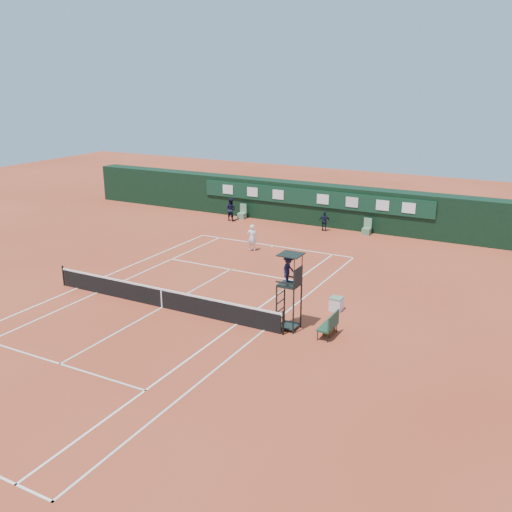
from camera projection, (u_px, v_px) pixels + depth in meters
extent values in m
plane|color=#B2462A|center=(162.00, 307.00, 27.20)|extent=(90.00, 90.00, 0.00)
cube|color=white|center=(273.00, 246.00, 37.20)|extent=(11.05, 0.08, 0.01)
cube|color=silver|center=(264.00, 330.00, 24.73)|extent=(0.08, 23.85, 0.01)
cube|color=white|center=(77.00, 288.00, 29.67)|extent=(0.08, 23.85, 0.01)
cube|color=white|center=(237.00, 324.00, 25.35)|extent=(0.08, 23.85, 0.01)
cube|color=white|center=(97.00, 293.00, 29.06)|extent=(0.08, 23.85, 0.01)
cube|color=white|center=(230.00, 269.00, 32.58)|extent=(8.31, 0.08, 0.01)
cube|color=silver|center=(60.00, 364.00, 21.82)|extent=(8.31, 0.08, 0.01)
cube|color=silver|center=(162.00, 307.00, 27.20)|extent=(0.08, 12.88, 0.01)
cube|color=silver|center=(272.00, 246.00, 37.07)|extent=(0.08, 0.30, 0.01)
cube|color=black|center=(162.00, 299.00, 27.07)|extent=(12.60, 0.04, 0.90)
cube|color=white|center=(161.00, 289.00, 26.92)|extent=(12.80, 0.06, 0.08)
cube|color=white|center=(162.00, 298.00, 27.07)|extent=(0.06, 0.05, 0.92)
cylinder|color=black|center=(283.00, 323.00, 24.15)|extent=(0.10, 0.10, 1.10)
cylinder|color=black|center=(63.00, 276.00, 29.92)|extent=(0.10, 0.10, 1.10)
cube|color=black|center=(314.00, 204.00, 42.53)|extent=(40.00, 1.50, 3.00)
cube|color=#0E3421|center=(310.00, 198.00, 41.67)|extent=(18.00, 0.10, 1.20)
cube|color=white|center=(228.00, 189.00, 44.76)|extent=(0.90, 0.04, 0.70)
cube|color=white|center=(252.00, 192.00, 43.77)|extent=(0.90, 0.04, 0.70)
cube|color=white|center=(278.00, 195.00, 42.78)|extent=(0.90, 0.04, 0.70)
cube|color=white|center=(323.00, 199.00, 41.16)|extent=(0.90, 0.04, 0.70)
cube|color=silver|center=(352.00, 202.00, 40.16)|extent=(0.90, 0.04, 0.70)
cube|color=white|center=(383.00, 205.00, 39.17)|extent=(0.90, 0.04, 0.70)
cube|color=white|center=(409.00, 208.00, 38.36)|extent=(0.90, 0.04, 0.70)
cube|color=#5F9269|center=(242.00, 216.00, 44.29)|extent=(0.55, 0.50, 0.46)
cube|color=#5E9168|center=(243.00, 208.00, 44.31)|extent=(0.55, 0.06, 0.70)
cube|color=#537F58|center=(366.00, 231.00, 39.78)|extent=(0.55, 0.50, 0.46)
cube|color=#619567|center=(368.00, 223.00, 39.80)|extent=(0.55, 0.06, 0.70)
cylinder|color=black|center=(276.00, 309.00, 24.46)|extent=(0.07, 0.07, 2.00)
cylinder|color=black|center=(284.00, 303.00, 25.14)|extent=(0.07, 0.07, 2.00)
cylinder|color=black|center=(293.00, 312.00, 24.10)|extent=(0.07, 0.07, 2.00)
cylinder|color=black|center=(301.00, 306.00, 24.78)|extent=(0.07, 0.07, 2.00)
cube|color=black|center=(289.00, 285.00, 24.31)|extent=(0.85, 0.85, 0.08)
cube|color=black|center=(298.00, 277.00, 24.01)|extent=(0.06, 0.85, 0.80)
cube|color=black|center=(285.00, 283.00, 23.89)|extent=(0.85, 0.05, 0.06)
cube|color=black|center=(293.00, 277.00, 24.60)|extent=(0.85, 0.05, 0.06)
cylinder|color=black|center=(294.00, 270.00, 23.54)|extent=(0.04, 0.04, 1.00)
cylinder|color=black|center=(302.00, 264.00, 24.21)|extent=(0.04, 0.04, 1.00)
cube|color=black|center=(291.00, 254.00, 23.88)|extent=(0.95, 0.95, 0.04)
cube|color=black|center=(288.00, 325.00, 24.87)|extent=(0.80, 0.80, 0.05)
cube|color=black|center=(280.00, 318.00, 24.98)|extent=(0.04, 0.80, 0.04)
cube|color=black|center=(280.00, 310.00, 24.86)|extent=(0.04, 0.80, 0.04)
cube|color=black|center=(280.00, 301.00, 24.74)|extent=(0.04, 0.80, 0.04)
cube|color=black|center=(281.00, 293.00, 24.62)|extent=(0.04, 0.80, 0.04)
imported|color=#1B1831|center=(288.00, 270.00, 24.13)|extent=(0.47, 0.82, 1.28)
cube|color=#193F29|center=(328.00, 327.00, 24.02)|extent=(0.55, 1.20, 0.08)
cube|color=#1B442F|center=(333.00, 320.00, 23.80)|extent=(0.06, 1.20, 0.60)
cylinder|color=black|center=(318.00, 336.00, 23.73)|extent=(0.04, 0.04, 0.41)
cylinder|color=black|center=(327.00, 338.00, 23.53)|extent=(0.04, 0.04, 0.41)
cylinder|color=black|center=(327.00, 326.00, 24.66)|extent=(0.04, 0.04, 0.41)
cylinder|color=black|center=(337.00, 328.00, 24.46)|extent=(0.04, 0.04, 0.41)
cube|color=black|center=(329.00, 330.00, 24.39)|extent=(0.41, 0.82, 0.30)
cube|color=white|center=(336.00, 304.00, 26.80)|extent=(0.55, 0.55, 0.60)
cube|color=#578661|center=(337.00, 298.00, 26.70)|extent=(0.57, 0.57, 0.05)
sphere|color=#C7D431|center=(235.00, 269.00, 32.60)|extent=(0.07, 0.07, 0.07)
imported|color=white|center=(252.00, 238.00, 35.90)|extent=(0.74, 0.63, 1.71)
imported|color=black|center=(231.00, 209.00, 43.50)|extent=(0.93, 0.76, 1.76)
imported|color=black|center=(324.00, 221.00, 40.59)|extent=(0.89, 0.56, 1.41)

